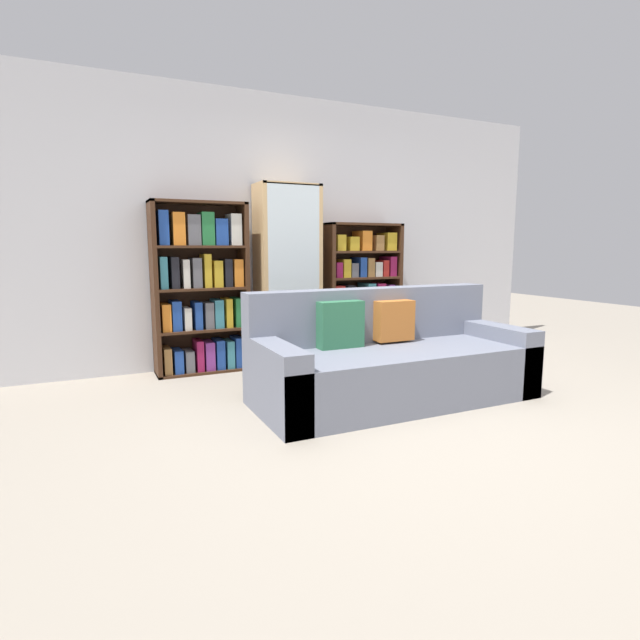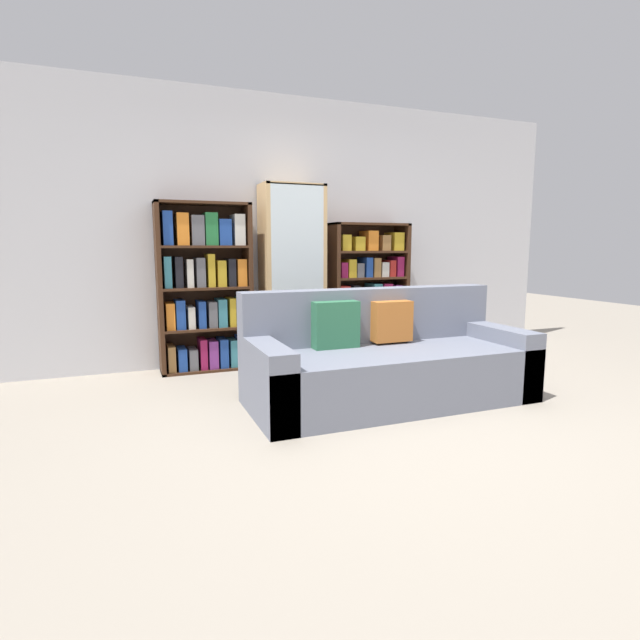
{
  "view_description": "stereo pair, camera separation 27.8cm",
  "coord_description": "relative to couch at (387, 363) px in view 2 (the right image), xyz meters",
  "views": [
    {
      "loc": [
        -1.96,
        -2.63,
        1.19
      ],
      "look_at": [
        -0.12,
        1.31,
        0.55
      ],
      "focal_mm": 28.0,
      "sensor_mm": 36.0,
      "label": 1
    },
    {
      "loc": [
        -1.71,
        -2.74,
        1.19
      ],
      "look_at": [
        -0.12,
        1.31,
        0.55
      ],
      "focal_mm": 28.0,
      "sensor_mm": 36.0,
      "label": 2
    }
  ],
  "objects": [
    {
      "name": "wine_bottle",
      "position": [
        0.3,
        0.93,
        -0.13
      ],
      "size": [
        0.08,
        0.08,
        0.41
      ],
      "color": "black",
      "rests_on": "ground"
    },
    {
      "name": "display_cabinet",
      "position": [
        -0.28,
        1.48,
        0.6
      ],
      "size": [
        0.62,
        0.36,
        1.8
      ],
      "color": "tan",
      "rests_on": "ground"
    },
    {
      "name": "ground_plane",
      "position": [
        -0.16,
        -0.6,
        -0.29
      ],
      "size": [
        16.0,
        16.0,
        0.0
      ],
      "primitive_type": "plane",
      "color": "gray"
    },
    {
      "name": "wall_back",
      "position": [
        -0.16,
        1.71,
        1.06
      ],
      "size": [
        6.28,
        0.06,
        2.7
      ],
      "color": "silver",
      "rests_on": "ground"
    },
    {
      "name": "couch",
      "position": [
        0.0,
        0.0,
        0.0
      ],
      "size": [
        2.18,
        0.89,
        0.86
      ],
      "color": "slate",
      "rests_on": "ground"
    },
    {
      "name": "bookshelf_right",
      "position": [
        0.59,
        1.5,
        0.4
      ],
      "size": [
        0.86,
        0.32,
        1.44
      ],
      "color": "#3D2314",
      "rests_on": "ground"
    },
    {
      "name": "bookshelf_left",
      "position": [
        -1.15,
        1.5,
        0.49
      ],
      "size": [
        0.88,
        0.32,
        1.6
      ],
      "color": "#3D2314",
      "rests_on": "ground"
    }
  ]
}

